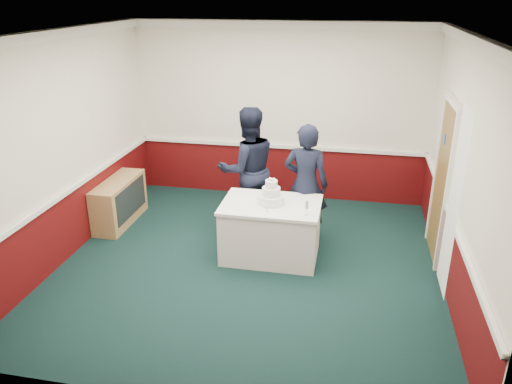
% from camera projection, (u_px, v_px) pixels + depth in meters
% --- Properties ---
extents(ground, '(5.00, 5.00, 0.00)m').
position_uv_depth(ground, '(249.00, 264.00, 6.75)').
color(ground, black).
rests_on(ground, ground).
extents(room_shell, '(5.00, 5.00, 3.00)m').
position_uv_depth(room_shell, '(264.00, 111.00, 6.55)').
color(room_shell, silver).
rests_on(room_shell, ground).
extents(sideboard, '(0.41, 1.20, 0.70)m').
position_uv_depth(sideboard, '(120.00, 202.00, 7.84)').
color(sideboard, '#A97F52').
rests_on(sideboard, ground).
extents(cake_table, '(1.32, 0.92, 0.79)m').
position_uv_depth(cake_table, '(271.00, 230.00, 6.81)').
color(cake_table, white).
rests_on(cake_table, ground).
extents(wedding_cake, '(0.35, 0.35, 0.36)m').
position_uv_depth(wedding_cake, '(271.00, 196.00, 6.63)').
color(wedding_cake, white).
rests_on(wedding_cake, cake_table).
extents(cake_knife, '(0.09, 0.21, 0.00)m').
position_uv_depth(cake_knife, '(266.00, 209.00, 6.49)').
color(cake_knife, silver).
rests_on(cake_knife, cake_table).
extents(champagne_flute, '(0.05, 0.05, 0.21)m').
position_uv_depth(champagne_flute, '(307.00, 205.00, 6.27)').
color(champagne_flute, silver).
rests_on(champagne_flute, cake_table).
extents(person_man, '(1.15, 1.07, 1.89)m').
position_uv_depth(person_man, '(248.00, 169.00, 7.47)').
color(person_man, black).
rests_on(person_man, ground).
extents(person_woman, '(0.68, 0.49, 1.76)m').
position_uv_depth(person_woman, '(306.00, 184.00, 7.07)').
color(person_woman, black).
rests_on(person_woman, ground).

